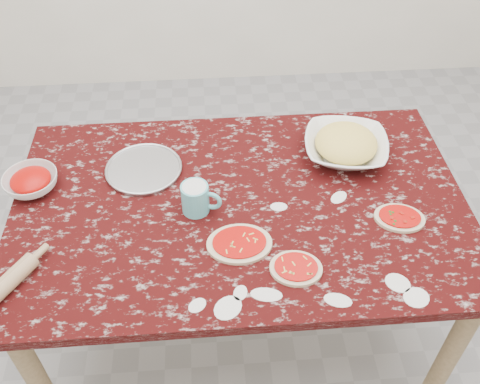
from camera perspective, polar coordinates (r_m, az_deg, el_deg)
name	(u,v)px	position (r m, az deg, el deg)	size (l,w,h in m)	color
ground	(240,318)	(2.45, 0.00, -13.48)	(4.00, 4.00, 0.00)	gray
worktable	(240,218)	(1.92, 0.00, -2.84)	(1.60, 1.00, 0.75)	black
pizza_tray	(144,169)	(2.01, -10.35, 2.42)	(0.28, 0.28, 0.01)	#B2B2B7
sauce_bowl	(31,182)	(2.03, -21.61, 0.98)	(0.19, 0.19, 0.06)	white
cheese_bowl	(345,148)	(2.06, 11.31, 4.72)	(0.31, 0.31, 0.08)	white
flour_mug	(196,198)	(1.80, -4.73, -0.66)	(0.14, 0.10, 0.11)	#59BCC6
pizza_left	(239,244)	(1.72, -0.07, -5.59)	(0.22, 0.17, 0.02)	beige
pizza_mid	(296,268)	(1.67, 6.06, -8.18)	(0.18, 0.16, 0.02)	beige
pizza_right	(399,218)	(1.88, 16.85, -2.68)	(0.20, 0.16, 0.02)	beige
rolling_pin	(0,290)	(1.74, -24.51, -9.61)	(0.05, 0.05, 0.27)	tan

